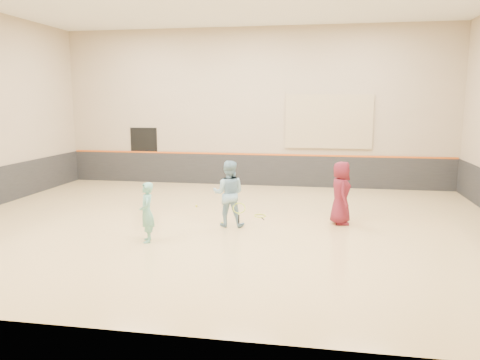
% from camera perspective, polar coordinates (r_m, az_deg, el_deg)
% --- Properties ---
extents(room, '(15.04, 12.04, 6.22)m').
position_cam_1_polar(room, '(12.40, -2.23, -1.78)').
color(room, tan).
rests_on(room, ground).
extents(wainscot_back, '(14.90, 0.04, 1.20)m').
position_cam_1_polar(wainscot_back, '(18.23, 1.74, 1.23)').
color(wainscot_back, '#232326').
rests_on(wainscot_back, floor).
extents(accent_stripe, '(14.90, 0.03, 0.06)m').
position_cam_1_polar(accent_stripe, '(18.14, 1.74, 3.16)').
color(accent_stripe, '#D85914').
rests_on(accent_stripe, wall_back).
extents(acoustic_panel, '(3.20, 0.08, 2.00)m').
position_cam_1_polar(acoustic_panel, '(17.84, 10.76, 7.01)').
color(acoustic_panel, tan).
rests_on(acoustic_panel, wall_back).
extents(doorway, '(1.10, 0.05, 2.20)m').
position_cam_1_polar(doorway, '(19.33, -11.59, 3.01)').
color(doorway, black).
rests_on(doorway, floor).
extents(girl, '(0.50, 0.60, 1.41)m').
position_cam_1_polar(girl, '(11.10, -11.28, -3.89)').
color(girl, '#6BBAA8').
rests_on(girl, floor).
extents(instructor, '(0.88, 0.70, 1.74)m').
position_cam_1_polar(instructor, '(12.24, -1.39, -1.66)').
color(instructor, '#83B1CB').
rests_on(instructor, floor).
extents(young_man, '(0.64, 0.89, 1.69)m').
position_cam_1_polar(young_man, '(12.73, 12.19, -1.55)').
color(young_man, maroon).
rests_on(young_man, floor).
extents(held_racket, '(0.54, 0.54, 0.55)m').
position_cam_1_polar(held_racket, '(11.98, -0.11, -3.45)').
color(held_racket, '#C2DE30').
rests_on(held_racket, instructor).
extents(spare_racket, '(0.75, 0.75, 0.08)m').
position_cam_1_polar(spare_racket, '(13.43, 2.45, -4.28)').
color(spare_racket, '#BDDA2F').
rests_on(spare_racket, floor).
extents(ball_under_racket, '(0.07, 0.07, 0.07)m').
position_cam_1_polar(ball_under_racket, '(12.54, -2.20, -5.31)').
color(ball_under_racket, gold).
rests_on(ball_under_racket, floor).
extents(ball_in_hand, '(0.07, 0.07, 0.07)m').
position_cam_1_polar(ball_in_hand, '(12.65, 13.16, -0.62)').
color(ball_in_hand, yellow).
rests_on(ball_in_hand, young_man).
extents(ball_beside_spare, '(0.07, 0.07, 0.07)m').
position_cam_1_polar(ball_beside_spare, '(14.64, -5.34, -3.16)').
color(ball_beside_spare, yellow).
rests_on(ball_beside_spare, floor).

